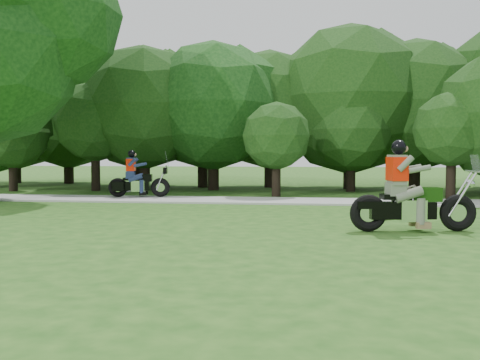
{
  "coord_description": "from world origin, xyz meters",
  "views": [
    {
      "loc": [
        0.04,
        -9.51,
        1.63
      ],
      "look_at": [
        -1.66,
        3.13,
        0.96
      ],
      "focal_mm": 40.0,
      "sensor_mm": 36.0,
      "label": 1
    }
  ],
  "objects": [
    {
      "name": "walkway",
      "position": [
        0.0,
        8.0,
        0.03
      ],
      "size": [
        60.0,
        2.2,
        0.06
      ],
      "primitive_type": "cube",
      "color": "#ADADA8",
      "rests_on": "ground"
    },
    {
      "name": "ground",
      "position": [
        0.0,
        0.0,
        0.0
      ],
      "size": [
        100.0,
        100.0,
        0.0
      ],
      "primitive_type": "plane",
      "color": "#215017",
      "rests_on": "ground"
    },
    {
      "name": "touring_motorcycle",
      "position": [
        -6.07,
        8.46,
        0.66
      ],
      "size": [
        2.15,
        0.88,
        1.64
      ],
      "rotation": [
        0.0,
        0.0,
        0.17
      ],
      "color": "black",
      "rests_on": "walkway"
    },
    {
      "name": "chopper_motorcycle",
      "position": [
        1.99,
        1.74,
        0.69
      ],
      "size": [
        2.63,
        0.89,
        1.88
      ],
      "rotation": [
        0.0,
        0.0,
        0.17
      ],
      "color": "black",
      "rests_on": "ground"
    },
    {
      "name": "tree_line",
      "position": [
        1.28,
        14.52,
        3.62
      ],
      "size": [
        39.23,
        11.98,
        7.65
      ],
      "color": "black",
      "rests_on": "ground"
    }
  ]
}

